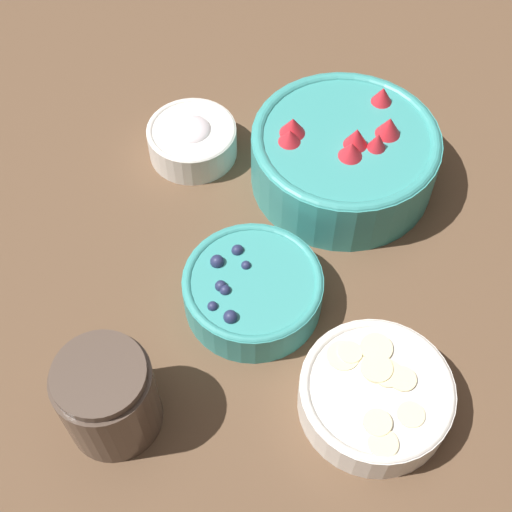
{
  "coord_description": "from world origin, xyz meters",
  "views": [
    {
      "loc": [
        -0.28,
        -0.37,
        0.68
      ],
      "look_at": [
        -0.02,
        -0.02,
        0.05
      ],
      "focal_mm": 50.0,
      "sensor_mm": 36.0,
      "label": 1
    }
  ],
  "objects_px": {
    "bowl_bananas": "(376,394)",
    "bowl_cream": "(192,138)",
    "bowl_strawberries": "(344,153)",
    "bowl_blueberries": "(253,289)",
    "jar_chocolate": "(109,398)"
  },
  "relations": [
    {
      "from": "bowl_blueberries",
      "to": "bowl_cream",
      "type": "xyz_separation_m",
      "value": [
        0.07,
        0.23,
        -0.0
      ]
    },
    {
      "from": "bowl_cream",
      "to": "jar_chocolate",
      "type": "relative_size",
      "value": 1.07
    },
    {
      "from": "bowl_strawberries",
      "to": "bowl_bananas",
      "type": "bearing_deg",
      "value": -123.56
    },
    {
      "from": "bowl_strawberries",
      "to": "jar_chocolate",
      "type": "bearing_deg",
      "value": -163.89
    },
    {
      "from": "bowl_bananas",
      "to": "bowl_cream",
      "type": "distance_m",
      "value": 0.4
    },
    {
      "from": "bowl_strawberries",
      "to": "bowl_blueberries",
      "type": "height_order",
      "value": "bowl_strawberries"
    },
    {
      "from": "bowl_bananas",
      "to": "bowl_cream",
      "type": "relative_size",
      "value": 1.36
    },
    {
      "from": "bowl_strawberries",
      "to": "bowl_bananas",
      "type": "distance_m",
      "value": 0.3
    },
    {
      "from": "bowl_strawberries",
      "to": "bowl_blueberries",
      "type": "xyz_separation_m",
      "value": [
        -0.19,
        -0.08,
        -0.02
      ]
    },
    {
      "from": "bowl_strawberries",
      "to": "bowl_bananas",
      "type": "relative_size",
      "value": 1.47
    },
    {
      "from": "bowl_strawberries",
      "to": "bowl_cream",
      "type": "relative_size",
      "value": 2.0
    },
    {
      "from": "bowl_strawberries",
      "to": "jar_chocolate",
      "type": "height_order",
      "value": "jar_chocolate"
    },
    {
      "from": "bowl_blueberries",
      "to": "jar_chocolate",
      "type": "bearing_deg",
      "value": -171.25
    },
    {
      "from": "bowl_bananas",
      "to": "jar_chocolate",
      "type": "height_order",
      "value": "jar_chocolate"
    },
    {
      "from": "jar_chocolate",
      "to": "bowl_bananas",
      "type": "bearing_deg",
      "value": -32.82
    }
  ]
}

